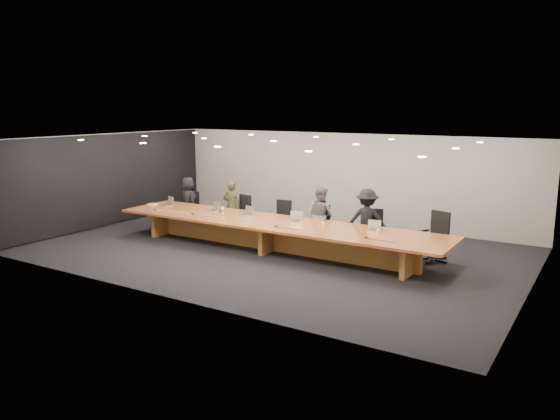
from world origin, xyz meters
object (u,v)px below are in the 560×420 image
(chair_far_right, at_px, (434,236))
(mic_left, at_px, (193,214))
(chair_mid_right, at_px, (319,224))
(paper_cup_near, at_px, (323,224))
(chair_mid_left, at_px, (282,219))
(person_c, at_px, (320,215))
(person_a, at_px, (188,201))
(laptop_a, at_px, (167,201))
(chair_far_left, at_px, (190,208))
(laptop_b, at_px, (213,206))
(chair_right, at_px, (373,231))
(person_d, at_px, (367,220))
(water_bottle, at_px, (223,211))
(person_b, at_px, (232,206))
(amber_mug, at_px, (221,211))
(av_box, at_px, (158,209))
(laptop_e, at_px, (374,225))
(paper_cup_far, at_px, (378,231))
(chair_left, at_px, (240,213))
(laptop_c, at_px, (246,211))
(mic_right, at_px, (366,237))
(laptop_d, at_px, (295,216))
(conference_table, at_px, (274,230))
(mic_center, at_px, (276,226))

(chair_far_right, distance_m, mic_left, 6.26)
(chair_mid_right, distance_m, paper_cup_near, 1.23)
(chair_mid_left, bearing_deg, person_c, -17.31)
(person_a, distance_m, laptop_a, 1.01)
(chair_far_left, relative_size, laptop_b, 3.40)
(chair_right, height_order, laptop_a, chair_right)
(person_a, height_order, person_d, person_d)
(chair_far_right, height_order, water_bottle, chair_far_right)
(laptop_b, bearing_deg, person_b, 115.35)
(laptop_b, bearing_deg, amber_mug, 3.57)
(person_c, relative_size, water_bottle, 7.36)
(chair_far_right, height_order, mic_left, chair_far_right)
(chair_mid_left, bearing_deg, person_b, 169.94)
(person_c, bearing_deg, person_a, 11.75)
(person_c, bearing_deg, laptop_a, 23.99)
(person_d, bearing_deg, water_bottle, -0.19)
(amber_mug, bearing_deg, av_box, -161.69)
(laptop_e, xyz_separation_m, amber_mug, (-4.35, -0.22, -0.06))
(paper_cup_far, bearing_deg, chair_left, 167.33)
(laptop_c, bearing_deg, chair_right, 31.12)
(av_box, height_order, mic_right, mic_right)
(laptop_d, distance_m, water_bottle, 2.09)
(person_c, xyz_separation_m, amber_mug, (-2.51, -1.03, 0.03))
(chair_right, bearing_deg, conference_table, -168.43)
(person_d, xyz_separation_m, mic_center, (-1.65, -1.65, -0.03))
(laptop_a, bearing_deg, paper_cup_near, 21.93)
(conference_table, bearing_deg, person_c, 61.06)
(chair_mid_left, height_order, laptop_a, chair_mid_left)
(person_b, xyz_separation_m, amber_mug, (0.44, -1.08, 0.06))
(laptop_d, bearing_deg, chair_far_left, 156.67)
(person_c, relative_size, mic_left, 11.86)
(chair_far_left, bearing_deg, chair_mid_left, -15.21)
(person_c, bearing_deg, av_box, 32.90)
(chair_far_left, bearing_deg, person_b, -15.63)
(paper_cup_far, xyz_separation_m, av_box, (-6.34, -0.58, -0.03))
(person_a, distance_m, laptop_d, 4.46)
(chair_mid_left, distance_m, laptop_b, 1.95)
(chair_left, bearing_deg, paper_cup_far, -0.24)
(paper_cup_far, bearing_deg, person_a, 170.80)
(mic_right, bearing_deg, person_d, 112.66)
(laptop_d, xyz_separation_m, paper_cup_near, (0.88, -0.14, -0.08))
(person_b, height_order, paper_cup_far, person_b)
(chair_right, distance_m, amber_mug, 4.15)
(laptop_d, distance_m, mic_left, 2.86)
(paper_cup_far, bearing_deg, person_b, 167.69)
(chair_right, height_order, laptop_d, chair_right)
(amber_mug, distance_m, mic_left, 0.78)
(mic_center, height_order, mic_right, mic_right)
(conference_table, xyz_separation_m, person_d, (2.01, 1.21, 0.28))
(laptop_e, bearing_deg, laptop_d, 166.94)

